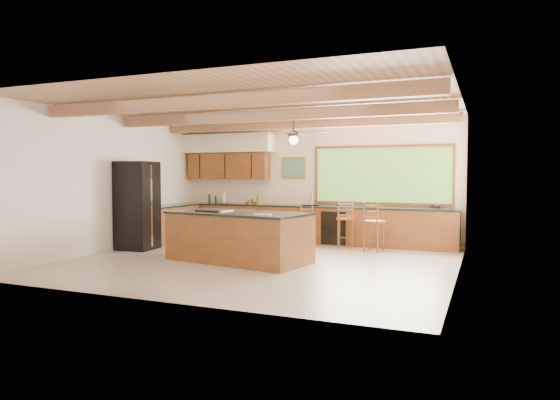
% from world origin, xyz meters
% --- Properties ---
extents(ground, '(7.20, 7.20, 0.00)m').
position_xyz_m(ground, '(0.00, 0.00, 0.00)').
color(ground, '#BFAE9F').
rests_on(ground, ground).
extents(room_shell, '(7.27, 6.54, 3.02)m').
position_xyz_m(room_shell, '(-0.17, 0.65, 2.21)').
color(room_shell, white).
rests_on(room_shell, ground).
extents(counter_run, '(7.12, 3.10, 1.23)m').
position_xyz_m(counter_run, '(-0.82, 2.52, 0.46)').
color(counter_run, brown).
rests_on(counter_run, ground).
extents(island, '(2.93, 1.75, 0.98)m').
position_xyz_m(island, '(-0.41, -0.11, 0.48)').
color(island, brown).
rests_on(island, ground).
extents(refrigerator, '(0.82, 0.80, 1.97)m').
position_xyz_m(refrigerator, '(-3.22, 0.40, 0.99)').
color(refrigerator, black).
rests_on(refrigerator, ground).
extents(bar_stool_a, '(0.41, 0.41, 0.96)m').
position_xyz_m(bar_stool_a, '(0.10, 2.40, 0.57)').
color(bar_stool_a, brown).
rests_on(bar_stool_a, ground).
extents(bar_stool_b, '(0.35, 0.35, 0.94)m').
position_xyz_m(bar_stool_b, '(0.19, 1.55, 0.56)').
color(bar_stool_b, brown).
rests_on(bar_stool_b, ground).
extents(bar_stool_c, '(0.46, 0.46, 1.11)m').
position_xyz_m(bar_stool_c, '(1.04, 2.39, 0.66)').
color(bar_stool_c, brown).
rests_on(bar_stool_c, ground).
extents(bar_stool_d, '(0.47, 0.47, 1.10)m').
position_xyz_m(bar_stool_d, '(1.76, 2.05, 0.65)').
color(bar_stool_d, brown).
rests_on(bar_stool_d, ground).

